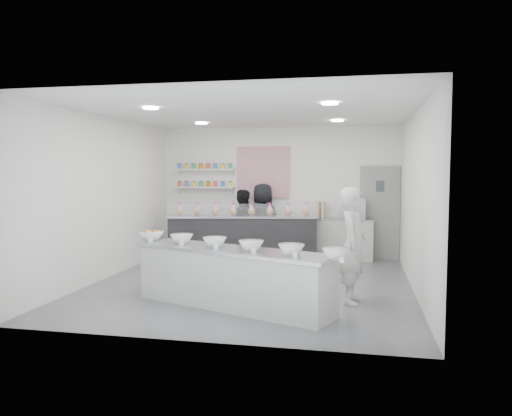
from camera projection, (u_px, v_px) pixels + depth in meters
The scene contains 26 objects.
floor at pixel (251, 284), 8.77m from camera, with size 6.00×6.00×0.00m, color #515156.
ceiling at pixel (251, 112), 8.54m from camera, with size 6.00×6.00×0.00m, color white.
back_wall at pixel (278, 192), 11.59m from camera, with size 5.50×5.50×0.00m, color white.
left_wall at pixel (106, 198), 9.21m from camera, with size 6.00×6.00×0.00m, color white.
right_wall at pixel (416, 201), 8.10m from camera, with size 6.00×6.00×0.00m, color white.
back_door at pixel (380, 213), 11.13m from camera, with size 0.88×0.04×2.10m, color gray.
pattern_panel at pixel (263, 173), 11.60m from camera, with size 1.25×0.03×1.20m, color #AA2C51.
jar_shelf_lower at pixel (205, 187), 11.83m from camera, with size 1.45×0.22×0.04m, color silver.
jar_shelf_upper at pixel (205, 170), 11.80m from camera, with size 1.45×0.22×0.04m, color silver.
preserve_jars at pixel (204, 175), 11.79m from camera, with size 1.45×0.10×0.56m, color #FB442D, non-canonical shape.
downlight_0 at pixel (151, 108), 7.85m from camera, with size 0.24×0.24×0.02m, color white.
downlight_1 at pixel (330, 103), 7.29m from camera, with size 0.24×0.24×0.02m, color white.
downlight_2 at pixel (202, 123), 10.39m from camera, with size 0.24×0.24×0.02m, color white.
downlight_3 at pixel (337, 121), 9.83m from camera, with size 0.24×0.24×0.02m, color white.
prep_counter at pixel (233, 278), 7.30m from camera, with size 3.17×0.72×0.86m, color #ACABA7.
back_bar at pixel (243, 238), 11.00m from camera, with size 3.27×0.60×1.01m, color black.
sneeze_guard at pixel (242, 210), 10.67m from camera, with size 3.22×0.01×0.28m, color white.
espresso_ledge at pixel (345, 239), 11.14m from camera, with size 1.24×0.40×0.92m, color #ACABA7.
espresso_machine at pixel (352, 209), 11.06m from camera, with size 0.59×0.41×0.45m, color #93969E.
cup_stacks at pixel (320, 210), 11.20m from camera, with size 0.27×0.24×0.37m, color tan, non-canonical shape.
prep_bowls at pixel (233, 244), 7.26m from camera, with size 3.61×0.46×0.14m, color white, non-canonical shape.
label_cards at pixel (237, 252), 6.77m from camera, with size 3.31×0.04×0.07m, color white, non-canonical shape.
cookie_bags at pixel (243, 209), 10.96m from camera, with size 2.96×0.16×0.28m, color pink, non-canonical shape.
woman_prep at pixel (353, 245), 7.50m from camera, with size 0.64×0.42×1.75m, color silver.
staff_left at pixel (242, 224), 11.35m from camera, with size 0.76×0.59×1.57m, color black.
staff_right at pixel (263, 221), 11.30m from camera, with size 0.84×0.54×1.71m, color black.
Camera 1 is at (1.83, -8.45, 2.01)m, focal length 35.00 mm.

